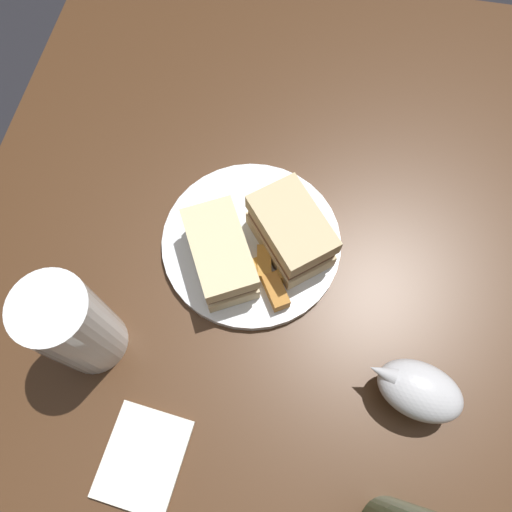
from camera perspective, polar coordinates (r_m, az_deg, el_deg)
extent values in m
plane|color=black|center=(1.34, 0.28, -13.18)|extent=(6.00, 6.00, 0.00)
cube|color=#422816|center=(0.99, 0.38, -10.01)|extent=(1.17, 0.86, 0.71)
cylinder|color=white|center=(0.66, -0.55, 1.63)|extent=(0.24, 0.24, 0.01)
cube|color=beige|center=(0.64, -4.12, -0.47)|extent=(0.14, 0.12, 0.02)
cube|color=brown|center=(0.62, -4.24, 0.19)|extent=(0.13, 0.11, 0.01)
cube|color=beige|center=(0.60, -4.37, 0.90)|extent=(0.14, 0.12, 0.02)
cube|color=#CCB284|center=(0.65, 4.01, 1.98)|extent=(0.13, 0.13, 0.03)
cube|color=brown|center=(0.62, 4.15, 2.83)|extent=(0.13, 0.12, 0.02)
cube|color=#CCB284|center=(0.60, 4.29, 3.74)|extent=(0.13, 0.13, 0.03)
cube|color=gold|center=(0.63, -1.23, -1.81)|extent=(0.04, 0.05, 0.02)
cube|color=#B77F33|center=(0.63, 1.03, -0.80)|extent=(0.05, 0.03, 0.02)
cube|color=#AD702D|center=(0.62, 2.33, -4.20)|extent=(0.05, 0.04, 0.02)
cube|color=gold|center=(0.64, 3.90, -0.83)|extent=(0.06, 0.03, 0.02)
cylinder|color=white|center=(0.59, -20.66, -7.79)|extent=(0.08, 0.08, 0.16)
cylinder|color=orange|center=(0.64, -19.03, -9.04)|extent=(0.07, 0.07, 0.05)
cylinder|color=#B7B7BC|center=(0.64, 17.87, -15.20)|extent=(0.04, 0.04, 0.02)
ellipsoid|color=#B7B7BC|center=(0.61, 18.76, -14.80)|extent=(0.09, 0.11, 0.05)
ellipsoid|color=#381E0F|center=(0.60, 18.94, -14.72)|extent=(0.07, 0.09, 0.02)
cone|color=#B7B7BC|center=(0.59, 14.69, -13.14)|extent=(0.03, 0.03, 0.02)
cube|color=silver|center=(0.62, -13.16, -22.21)|extent=(0.12, 0.10, 0.01)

